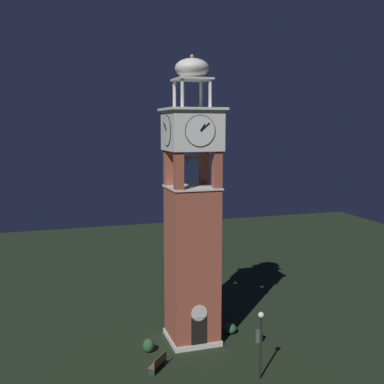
% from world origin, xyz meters
% --- Properties ---
extents(ground, '(80.00, 80.00, 0.00)m').
position_xyz_m(ground, '(0.00, 0.00, 0.00)').
color(ground, black).
extents(clock_tower, '(3.76, 3.76, 19.46)m').
position_xyz_m(clock_tower, '(0.00, -0.00, 8.07)').
color(clock_tower, '#9E4C38').
rests_on(clock_tower, ground).
extents(park_bench, '(1.39, 1.49, 0.95)m').
position_xyz_m(park_bench, '(-3.25, -3.43, 0.48)').
color(park_bench, brown).
rests_on(park_bench, ground).
extents(lamp_post, '(0.36, 0.36, 4.15)m').
position_xyz_m(lamp_post, '(2.25, -6.22, 2.85)').
color(lamp_post, black).
rests_on(lamp_post, ground).
extents(trash_bin, '(0.52, 0.52, 0.80)m').
position_xyz_m(trash_bin, '(4.33, -1.77, 0.40)').
color(trash_bin, '#38513D').
rests_on(trash_bin, ground).
extents(shrub_near_entry, '(1.14, 1.14, 0.91)m').
position_xyz_m(shrub_near_entry, '(2.12, 3.46, 0.45)').
color(shrub_near_entry, '#28562D').
rests_on(shrub_near_entry, ground).
extents(shrub_left_of_tower, '(0.76, 0.76, 0.92)m').
position_xyz_m(shrub_left_of_tower, '(-3.33, -0.95, 0.46)').
color(shrub_left_of_tower, '#28562D').
rests_on(shrub_left_of_tower, ground).
extents(shrub_behind_bench, '(0.91, 0.91, 0.73)m').
position_xyz_m(shrub_behind_bench, '(2.93, 0.08, 0.36)').
color(shrub_behind_bench, '#28562D').
rests_on(shrub_behind_bench, ground).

